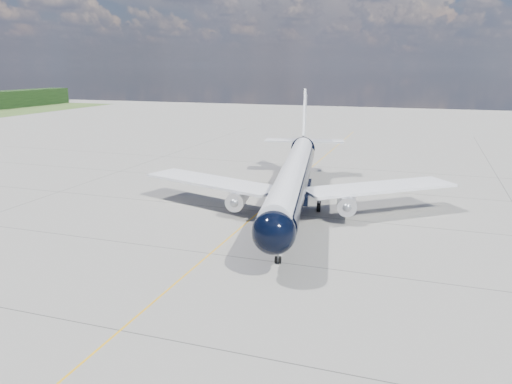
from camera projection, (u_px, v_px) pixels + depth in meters
ground at (272, 201)px, 65.77m from camera, size 320.00×320.00×0.00m
taxiway_centerline at (260, 211)px, 61.19m from camera, size 0.16×160.00×0.01m
main_airliner at (294, 176)px, 60.79m from camera, size 38.83×47.77×13.86m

